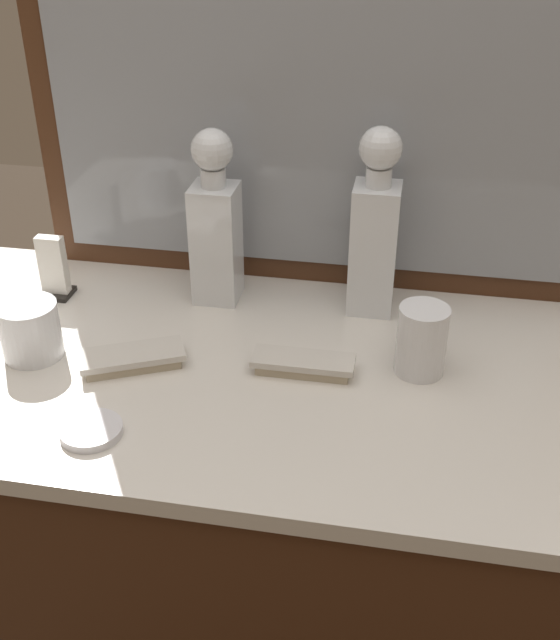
{
  "coord_description": "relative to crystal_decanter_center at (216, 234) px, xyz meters",
  "views": [
    {
      "loc": [
        0.17,
        -0.93,
        1.53
      ],
      "look_at": [
        0.0,
        0.0,
        0.96
      ],
      "focal_mm": 43.37,
      "sensor_mm": 36.0,
      "label": 1
    }
  ],
  "objects": [
    {
      "name": "napkin_holder",
      "position": [
        -0.27,
        -0.05,
        -0.07
      ],
      "size": [
        0.05,
        0.05,
        0.11
      ],
      "color": "black",
      "rests_on": "dresser"
    },
    {
      "name": "dresser_mirror",
      "position": [
        0.14,
        0.1,
        0.25
      ],
      "size": [
        0.95,
        0.03,
        0.74
      ],
      "color": "#472816",
      "rests_on": "dresser"
    },
    {
      "name": "crystal_decanter_center",
      "position": [
        0.0,
        0.0,
        0.0
      ],
      "size": [
        0.07,
        0.07,
        0.29
      ],
      "color": "white",
      "rests_on": "dresser"
    },
    {
      "name": "silver_brush_rear",
      "position": [
        0.18,
        -0.19,
        -0.11
      ],
      "size": [
        0.15,
        0.05,
        0.02
      ],
      "color": "#B7A88C",
      "rests_on": "dresser"
    },
    {
      "name": "porcelain_dish",
      "position": [
        -0.07,
        -0.39,
        -0.11
      ],
      "size": [
        0.08,
        0.08,
        0.01
      ],
      "color": "silver",
      "rests_on": "dresser"
    },
    {
      "name": "silver_brush_right",
      "position": [
        -0.07,
        -0.23,
        -0.11
      ],
      "size": [
        0.16,
        0.12,
        0.02
      ],
      "color": "#B7A88C",
      "rests_on": "dresser"
    },
    {
      "name": "dresser",
      "position": [
        0.14,
        -0.19,
        -0.56
      ],
      "size": [
        1.22,
        0.6,
        0.88
      ],
      "color": "#472816",
      "rests_on": "ground_plane"
    },
    {
      "name": "crystal_tumbler_far_right",
      "position": [
        -0.23,
        -0.23,
        -0.08
      ],
      "size": [
        0.09,
        0.09,
        0.09
      ],
      "color": "white",
      "rests_on": "dresser"
    },
    {
      "name": "crystal_tumbler_front",
      "position": [
        0.34,
        -0.16,
        -0.07
      ],
      "size": [
        0.07,
        0.07,
        0.11
      ],
      "color": "white",
      "rests_on": "dresser"
    },
    {
      "name": "crystal_decanter_left",
      "position": [
        0.26,
        0.01,
        0.01
      ],
      "size": [
        0.07,
        0.07,
        0.31
      ],
      "color": "white",
      "rests_on": "dresser"
    }
  ]
}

